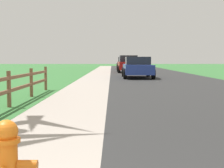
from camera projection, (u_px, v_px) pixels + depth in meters
name	position (u px, v px, depth m)	size (l,w,h in m)	color
ground_plane	(110.00, 75.00, 26.14)	(120.00, 120.00, 0.00)	#367236
road_asphalt	(151.00, 74.00, 28.14)	(7.00, 66.00, 0.01)	#2B2B2B
curb_concrete	(75.00, 74.00, 28.13)	(6.00, 66.00, 0.01)	#AC9F93
grass_verge	(58.00, 74.00, 28.13)	(5.00, 66.00, 0.00)	#367236
fire_hydrant	(7.00, 168.00, 2.62)	(0.48, 0.39, 0.81)	orange
parked_suv_blue	(137.00, 67.00, 22.60)	(2.04, 4.94, 1.43)	navy
parked_car_red	(128.00, 64.00, 31.78)	(2.11, 5.00, 1.62)	maroon
parked_car_black	(124.00, 63.00, 41.81)	(2.08, 4.25, 1.55)	black
parked_car_silver	(128.00, 62.00, 49.66)	(2.25, 4.86, 1.54)	#B7BABF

